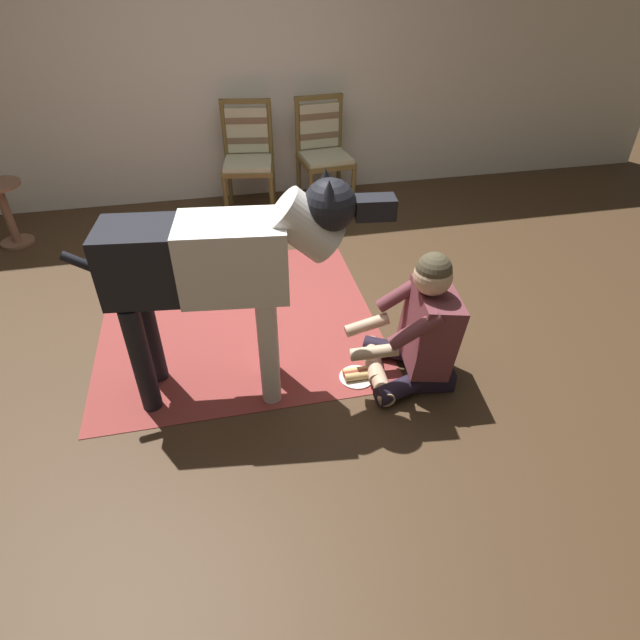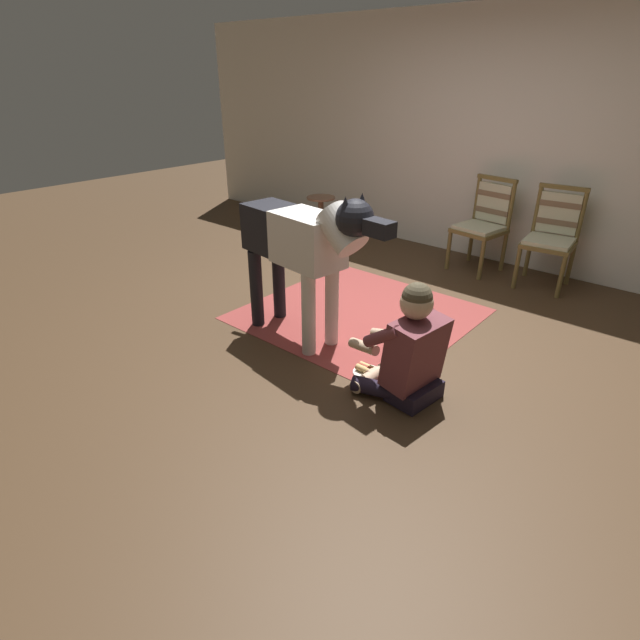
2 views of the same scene
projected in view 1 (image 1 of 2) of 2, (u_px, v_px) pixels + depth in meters
ground_plane at (267, 336)px, 3.45m from camera, size 15.86×15.86×0.00m
back_wall at (222, 54)px, 4.62m from camera, size 9.16×0.10×2.60m
area_rug at (238, 319)px, 3.60m from camera, size 1.83×1.80×0.01m
dining_chair_left_of_pair at (248, 153)px, 4.77m from camera, size 0.53×0.53×0.98m
dining_chair_right_of_pair at (323, 147)px, 4.89m from camera, size 0.50×0.51×0.98m
person_sitting_on_floor at (420, 330)px, 2.95m from camera, size 0.65×0.57×0.82m
large_dog at (222, 265)px, 2.58m from camera, size 1.60×0.44×1.27m
hot_dog_on_plate at (357, 375)px, 3.10m from camera, size 0.21×0.21×0.06m
round_side_table at (5, 209)px, 4.32m from camera, size 0.36×0.36×0.54m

